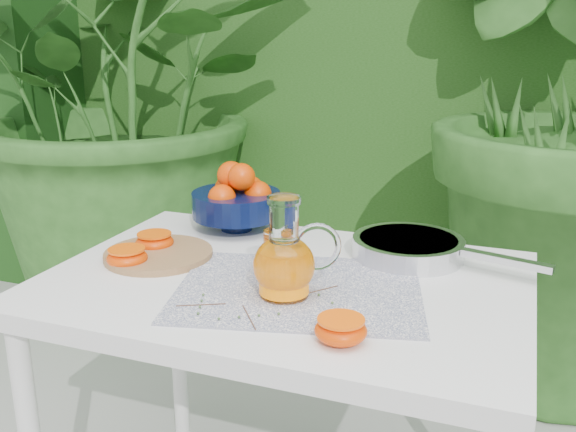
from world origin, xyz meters
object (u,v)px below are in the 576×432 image
at_px(fruit_bowl, 237,199).
at_px(cutting_board, 159,254).
at_px(juice_pitcher, 285,262).
at_px(white_table, 285,313).
at_px(saute_pan, 410,247).

bearing_deg(fruit_bowl, cutting_board, -106.98).
xyz_separation_m(fruit_bowl, juice_pitcher, (0.27, -0.37, -0.01)).
height_order(white_table, fruit_bowl, fruit_bowl).
bearing_deg(saute_pan, white_table, -136.68).
relative_size(cutting_board, juice_pitcher, 1.23).
height_order(juice_pitcher, saute_pan, juice_pitcher).
bearing_deg(fruit_bowl, white_table, -49.14).
relative_size(white_table, fruit_bowl, 3.59).
distance_m(fruit_bowl, juice_pitcher, 0.46).
relative_size(fruit_bowl, saute_pan, 0.60).
distance_m(juice_pitcher, saute_pan, 0.36).
xyz_separation_m(white_table, fruit_bowl, (-0.23, 0.27, 0.16)).
bearing_deg(juice_pitcher, fruit_bowl, 126.60).
bearing_deg(saute_pan, juice_pitcher, -121.42).
height_order(cutting_board, fruit_bowl, fruit_bowl).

